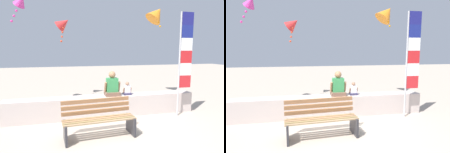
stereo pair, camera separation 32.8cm
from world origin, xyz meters
The scene contains 9 objects.
ground_plane centered at (0.00, 0.00, 0.00)m, with size 40.00×40.00×0.00m, color #B4A492.
seawall_ledge centered at (0.00, 1.29, 0.32)m, with size 5.88×0.52×0.65m, color beige.
park_bench centered at (-0.44, -0.14, 0.42)m, with size 1.75×0.73×0.88m.
person_adult centered at (0.25, 1.27, 0.95)m, with size 0.50×0.37×0.77m.
person_child centered at (0.74, 1.27, 0.81)m, with size 0.27×0.20×0.41m.
flag_banner centered at (2.39, 0.76, 1.88)m, with size 0.44×0.05×3.19m.
kite_orange centered at (2.72, 3.35, 3.56)m, with size 0.99×0.81×1.03m.
kite_red centered at (-1.13, 3.82, 3.11)m, with size 0.80×0.77×1.11m.
kite_magenta centered at (-2.53, 2.92, 3.70)m, with size 0.67×0.67×1.03m.
Camera 2 is at (-0.93, -4.73, 2.08)m, focal length 32.02 mm.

